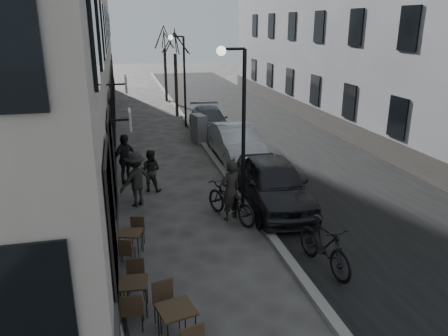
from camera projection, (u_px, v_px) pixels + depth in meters
name	position (u px, v px, depth m)	size (l,w,h in m)	color
ground	(325.00, 326.00, 8.65)	(120.00, 120.00, 0.00)	#393634
road	(260.00, 131.00, 24.26)	(7.30, 60.00, 0.00)	black
kerb	(195.00, 133.00, 23.43)	(0.25, 60.00, 0.12)	gray
streetlamp_near	(238.00, 112.00, 13.14)	(0.90, 0.28, 5.09)	black
streetlamp_far	(181.00, 71.00, 24.21)	(0.90, 0.28, 5.09)	black
tree_near	(175.00, 41.00, 26.51)	(2.40, 2.40, 5.70)	black
tree_far	(164.00, 38.00, 32.05)	(2.40, 2.40, 5.70)	black
bistro_set_a	(177.00, 322.00, 8.03)	(0.78, 1.62, 0.92)	#302215
bistro_set_b	(134.00, 293.00, 8.96)	(0.63, 1.46, 0.85)	#302215
bistro_set_c	(131.00, 241.00, 11.13)	(0.75, 1.40, 0.80)	#302215
sign_board	(115.00, 313.00, 8.33)	(0.44, 0.67, 1.09)	black
utility_cabinet	(199.00, 129.00, 21.64)	(0.52, 0.95, 1.42)	slate
bicycle	(230.00, 202.00, 13.19)	(0.76, 2.18, 1.15)	black
cyclist_rider	(230.00, 190.00, 13.07)	(0.68, 0.45, 1.87)	black
pedestrian_near	(151.00, 170.00, 15.40)	(0.74, 0.58, 1.52)	black
pedestrian_mid	(136.00, 179.00, 14.10)	(1.17, 0.67, 1.82)	black
pedestrian_far	(125.00, 159.00, 16.09)	(1.10, 0.46, 1.88)	black
car_near	(274.00, 183.00, 14.05)	(1.89, 4.69, 1.60)	black
car_mid	(236.00, 143.00, 18.86)	(1.62, 4.65, 1.53)	#999DA1
car_far	(209.00, 121.00, 23.61)	(1.90, 4.66, 1.35)	#3C4047
moped	(324.00, 245.00, 10.50)	(0.59, 2.10, 1.26)	black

